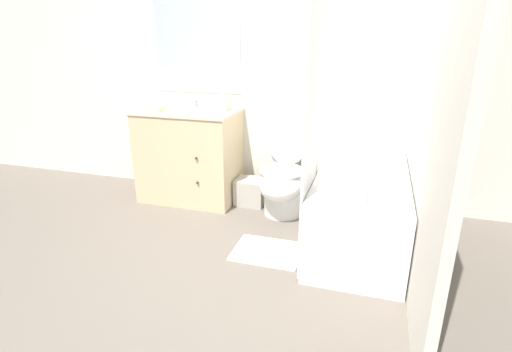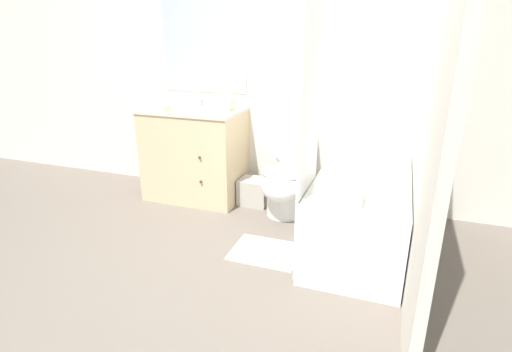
{
  "view_description": "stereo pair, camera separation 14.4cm",
  "coord_description": "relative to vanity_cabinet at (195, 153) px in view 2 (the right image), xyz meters",
  "views": [
    {
      "loc": [
        0.93,
        -1.97,
        1.56
      ],
      "look_at": [
        0.1,
        0.75,
        0.53
      ],
      "focal_mm": 28.0,
      "sensor_mm": 36.0,
      "label": 1
    },
    {
      "loc": [
        1.07,
        -1.93,
        1.56
      ],
      "look_at": [
        0.1,
        0.75,
        0.53
      ],
      "focal_mm": 28.0,
      "sensor_mm": 36.0,
      "label": 2
    }
  ],
  "objects": [
    {
      "name": "bath_towel_folded",
      "position": [
        1.53,
        -0.93,
        0.15
      ],
      "size": [
        0.3,
        0.23,
        0.09
      ],
      "color": "beige",
      "rests_on": "bathtub"
    },
    {
      "name": "vanity_cabinet",
      "position": [
        0.0,
        0.0,
        0.0
      ],
      "size": [
        0.93,
        0.6,
        0.89
      ],
      "color": "beige",
      "rests_on": "ground_plane"
    },
    {
      "name": "shower_curtain",
      "position": [
        1.29,
        -0.82,
        0.5
      ],
      "size": [
        0.01,
        0.54,
        1.88
      ],
      "color": "white",
      "rests_on": "ground_plane"
    },
    {
      "name": "bath_mat",
      "position": [
        1.0,
        -0.81,
        -0.44
      ],
      "size": [
        0.5,
        0.39,
        0.02
      ],
      "color": "silver",
      "rests_on": "ground_plane"
    },
    {
      "name": "wall_right",
      "position": [
        2.0,
        -0.55,
        0.8
      ],
      "size": [
        0.05,
        2.66,
        2.5
      ],
      "color": "white",
      "rests_on": "ground_plane"
    },
    {
      "name": "wall_back",
      "position": [
        0.75,
        0.31,
        0.8
      ],
      "size": [
        8.0,
        0.06,
        2.5
      ],
      "color": "white",
      "rests_on": "ground_plane"
    },
    {
      "name": "tissue_box",
      "position": [
        0.32,
        0.07,
        0.49
      ],
      "size": [
        0.15,
        0.13,
        0.12
      ],
      "color": "silver",
      "rests_on": "vanity_cabinet"
    },
    {
      "name": "bathtub",
      "position": [
        1.63,
        -0.43,
        -0.17
      ],
      "size": [
        0.66,
        1.42,
        0.56
      ],
      "color": "white",
      "rests_on": "ground_plane"
    },
    {
      "name": "soap_dispenser",
      "position": [
        0.38,
        -0.05,
        0.51
      ],
      "size": [
        0.05,
        0.05,
        0.16
      ],
      "color": "white",
      "rests_on": "vanity_cabinet"
    },
    {
      "name": "hand_towel_folded",
      "position": [
        -0.29,
        -0.18,
        0.46
      ],
      "size": [
        0.27,
        0.13,
        0.05
      ],
      "color": "beige",
      "rests_on": "vanity_cabinet"
    },
    {
      "name": "toilet",
      "position": [
        0.95,
        -0.1,
        -0.11
      ],
      "size": [
        0.4,
        0.7,
        0.91
      ],
      "color": "white",
      "rests_on": "ground_plane"
    },
    {
      "name": "wastebasket",
      "position": [
        0.61,
        0.02,
        -0.33
      ],
      "size": [
        0.28,
        0.23,
        0.25
      ],
      "color": "#B7B2A8",
      "rests_on": "ground_plane"
    },
    {
      "name": "sink_faucet",
      "position": [
        -0.0,
        0.18,
        0.47
      ],
      "size": [
        0.14,
        0.12,
        0.12
      ],
      "color": "silver",
      "rests_on": "vanity_cabinet"
    },
    {
      "name": "ground_plane",
      "position": [
        0.75,
        -1.37,
        -0.45
      ],
      "size": [
        14.0,
        14.0,
        0.0
      ],
      "primitive_type": "plane",
      "color": "#6B6056"
    }
  ]
}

